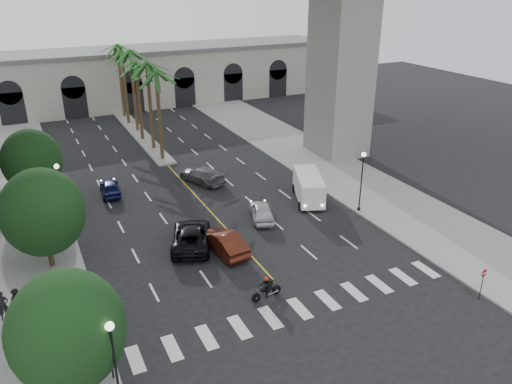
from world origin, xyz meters
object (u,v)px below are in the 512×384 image
(motorcycle_rider, at_px, (267,288))
(cargo_van, at_px, (309,187))
(car_a, at_px, (262,211))
(do_not_enter_sign, at_px, (483,278))
(lamp_post_left_near, at_px, (115,362))
(pedestrian_a, at_px, (3,306))
(traffic_signal_near, at_px, (108,340))
(traffic_signal_far, at_px, (94,296))
(car_b, at_px, (224,242))
(lamp_post_right, at_px, (362,177))
(lamp_post_left_far, at_px, (60,190))
(car_c, at_px, (191,236))
(pedestrian_b, at_px, (18,304))
(car_e, at_px, (110,188))
(car_d, at_px, (202,175))

(motorcycle_rider, distance_m, cargo_van, 15.28)
(car_a, distance_m, do_not_enter_sign, 17.48)
(lamp_post_left_near, bearing_deg, pedestrian_a, 114.89)
(traffic_signal_near, relative_size, do_not_enter_sign, 1.67)
(traffic_signal_far, height_order, car_b, traffic_signal_far)
(lamp_post_right, distance_m, traffic_signal_near, 25.02)
(lamp_post_left_far, xyz_separation_m, pedestrian_a, (-4.62, -11.05, -2.16))
(cargo_van, height_order, do_not_enter_sign, cargo_van)
(do_not_enter_sign, bearing_deg, lamp_post_left_near, 168.46)
(car_c, height_order, cargo_van, cargo_van)
(pedestrian_b, height_order, do_not_enter_sign, do_not_enter_sign)
(lamp_post_left_near, xyz_separation_m, car_a, (14.70, 15.35, -2.50))
(lamp_post_left_far, relative_size, car_a, 1.26)
(lamp_post_left_near, height_order, lamp_post_right, same)
(lamp_post_right, height_order, traffic_signal_far, lamp_post_right)
(cargo_van, bearing_deg, car_c, -142.82)
(car_a, height_order, car_c, car_c)
(lamp_post_left_near, height_order, lamp_post_left_far, same)
(car_c, height_order, pedestrian_a, pedestrian_a)
(pedestrian_b, bearing_deg, traffic_signal_near, -26.41)
(traffic_signal_near, xyz_separation_m, pedestrian_b, (-3.93, 7.18, -1.39))
(car_e, bearing_deg, cargo_van, 154.55)
(lamp_post_left_near, bearing_deg, car_e, 80.26)
(car_b, height_order, pedestrian_b, pedestrian_b)
(lamp_post_left_near, distance_m, car_a, 21.40)
(traffic_signal_far, bearing_deg, car_a, 31.21)
(car_c, height_order, do_not_enter_sign, do_not_enter_sign)
(lamp_post_right, distance_m, traffic_signal_far, 23.62)
(traffic_signal_far, distance_m, car_b, 11.25)
(car_d, bearing_deg, lamp_post_left_far, -3.03)
(car_b, xyz_separation_m, car_c, (-1.86, 1.89, 0.02))
(motorcycle_rider, height_order, do_not_enter_sign, do_not_enter_sign)
(lamp_post_left_far, height_order, pedestrian_a, lamp_post_left_far)
(lamp_post_right, height_order, car_e, lamp_post_right)
(car_a, bearing_deg, lamp_post_left_far, -2.96)
(car_a, xyz_separation_m, car_b, (-4.80, -3.59, 0.08))
(traffic_signal_near, xyz_separation_m, pedestrian_a, (-4.72, 7.45, -1.45))
(traffic_signal_far, bearing_deg, lamp_post_left_far, 90.40)
(car_a, bearing_deg, traffic_signal_far, 49.28)
(pedestrian_a, bearing_deg, motorcycle_rider, -20.86)
(lamp_post_right, relative_size, car_c, 0.91)
(lamp_post_left_far, xyz_separation_m, motorcycle_rider, (10.13, -15.65, -2.52))
(car_d, bearing_deg, pedestrian_a, 20.13)
(car_a, bearing_deg, pedestrian_a, 33.67)
(lamp_post_left_far, distance_m, car_c, 11.16)
(lamp_post_left_far, bearing_deg, cargo_van, -11.56)
(do_not_enter_sign, bearing_deg, pedestrian_a, 148.30)
(car_b, distance_m, pedestrian_a, 14.63)
(lamp_post_right, relative_size, traffic_signal_far, 1.47)
(car_c, xyz_separation_m, pedestrian_b, (-11.87, -3.97, 0.30))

